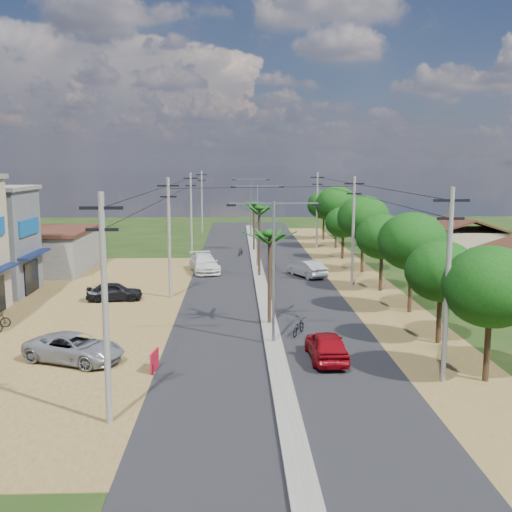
{
  "coord_description": "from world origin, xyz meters",
  "views": [
    {
      "loc": [
        -2.04,
        -32.19,
        10.03
      ],
      "look_at": [
        -0.53,
        13.04,
        3.0
      ],
      "focal_mm": 42.0,
      "sensor_mm": 36.0,
      "label": 1
    }
  ],
  "objects": [
    {
      "name": "streetlight_near",
      "position": [
        0.0,
        0.0,
        4.79
      ],
      "size": [
        5.1,
        0.18,
        8.0
      ],
      "color": "gray",
      "rests_on": "ground"
    },
    {
      "name": "tree_east_a",
      "position": [
        9.5,
        -6.0,
        4.49
      ],
      "size": [
        4.4,
        4.4,
        6.37
      ],
      "color": "black",
      "rests_on": "ground"
    },
    {
      "name": "car_red_near",
      "position": [
        2.56,
        -2.8,
        0.77
      ],
      "size": [
        1.92,
        4.55,
        1.54
      ],
      "primitive_type": "imported",
      "rotation": [
        0.0,
        0.0,
        3.17
      ],
      "color": "maroon",
      "rests_on": "ground"
    },
    {
      "name": "tree_east_g",
      "position": [
        9.8,
        38.0,
        5.24
      ],
      "size": [
        5.0,
        5.0,
        7.38
      ],
      "color": "black",
      "rests_on": "ground"
    },
    {
      "name": "tree_east_f",
      "position": [
        9.2,
        30.0,
        3.89
      ],
      "size": [
        3.8,
        3.8,
        5.52
      ],
      "color": "black",
      "rests_on": "ground"
    },
    {
      "name": "palm_median_near",
      "position": [
        0.0,
        4.0,
        5.54
      ],
      "size": [
        2.0,
        2.0,
        6.15
      ],
      "color": "black",
      "rests_on": "ground"
    },
    {
      "name": "road",
      "position": [
        0.0,
        15.0,
        0.02
      ],
      "size": [
        12.0,
        110.0,
        0.04
      ],
      "primitive_type": "cube",
      "color": "black",
      "rests_on": "ground"
    },
    {
      "name": "palm_median_mid",
      "position": [
        0.0,
        20.0,
        5.9
      ],
      "size": [
        2.0,
        2.0,
        6.55
      ],
      "color": "black",
      "rests_on": "ground"
    },
    {
      "name": "house_east_far",
      "position": [
        21.0,
        28.0,
        2.39
      ],
      "size": [
        7.6,
        7.5,
        4.6
      ],
      "color": "tan",
      "rests_on": "ground"
    },
    {
      "name": "car_parked_silver",
      "position": [
        -10.28,
        -2.61,
        0.72
      ],
      "size": [
        5.69,
        4.2,
        1.44
      ],
      "primitive_type": "imported",
      "rotation": [
        0.0,
        0.0,
        1.17
      ],
      "color": "gray",
      "rests_on": "ground"
    },
    {
      "name": "tree_east_d",
      "position": [
        9.4,
        14.0,
        4.34
      ],
      "size": [
        4.2,
        4.2,
        6.13
      ],
      "color": "black",
      "rests_on": "ground"
    },
    {
      "name": "tree_east_e",
      "position": [
        9.6,
        22.0,
        5.09
      ],
      "size": [
        4.8,
        4.8,
        7.14
      ],
      "color": "black",
      "rests_on": "ground"
    },
    {
      "name": "palm_median_far",
      "position": [
        0.0,
        36.0,
        5.26
      ],
      "size": [
        2.0,
        2.0,
        5.85
      ],
      "color": "black",
      "rests_on": "ground"
    },
    {
      "name": "streetlight_far",
      "position": [
        0.0,
        50.0,
        4.79
      ],
      "size": [
        5.1,
        0.18,
        8.0
      ],
      "color": "gray",
      "rests_on": "ground"
    },
    {
      "name": "streetlight_mid",
      "position": [
        0.0,
        25.0,
        4.79
      ],
      "size": [
        5.1,
        0.18,
        8.0
      ],
      "color": "gray",
      "rests_on": "ground"
    },
    {
      "name": "utility_pole_w_b",
      "position": [
        -7.0,
        12.0,
        4.76
      ],
      "size": [
        1.6,
        0.24,
        9.0
      ],
      "color": "#605E56",
      "rests_on": "ground"
    },
    {
      "name": "low_shed",
      "position": [
        -21.0,
        24.0,
        1.97
      ],
      "size": [
        10.4,
        10.4,
        3.95
      ],
      "color": "#605E56",
      "rests_on": "ground"
    },
    {
      "name": "car_parked_dark",
      "position": [
        -11.0,
        11.12,
        0.68
      ],
      "size": [
        4.15,
        1.99,
        1.37
      ],
      "primitive_type": "imported",
      "rotation": [
        0.0,
        0.0,
        1.67
      ],
      "color": "black",
      "rests_on": "ground"
    },
    {
      "name": "moto_rider_east",
      "position": [
        1.59,
        1.83,
        0.48
      ],
      "size": [
        1.34,
        1.93,
        0.96
      ],
      "primitive_type": "imported",
      "rotation": [
        0.0,
        0.0,
        2.71
      ],
      "color": "black",
      "rests_on": "ground"
    },
    {
      "name": "car_white_far",
      "position": [
        -5.0,
        22.54,
        0.83
      ],
      "size": [
        3.44,
        6.05,
        1.65
      ],
      "primitive_type": "imported",
      "rotation": [
        0.0,
        0.0,
        0.21
      ],
      "color": "silver",
      "rests_on": "ground"
    },
    {
      "name": "utility_pole_e_c",
      "position": [
        7.5,
        38.0,
        4.76
      ],
      "size": [
        1.6,
        0.24,
        9.0
      ],
      "color": "#605E56",
      "rests_on": "ground"
    },
    {
      "name": "utility_pole_w_c",
      "position": [
        -7.0,
        34.0,
        4.76
      ],
      "size": [
        1.6,
        0.24,
        9.0
      ],
      "color": "#605E56",
      "rests_on": "ground"
    },
    {
      "name": "tree_east_b",
      "position": [
        9.3,
        0.0,
        4.11
      ],
      "size": [
        4.0,
        4.0,
        5.83
      ],
      "color": "black",
      "rests_on": "ground"
    },
    {
      "name": "utility_pole_w_a",
      "position": [
        -7.0,
        -10.0,
        4.76
      ],
      "size": [
        1.6,
        0.24,
        9.0
      ],
      "color": "#605E56",
      "rests_on": "ground"
    },
    {
      "name": "utility_pole_w_d",
      "position": [
        -7.0,
        55.0,
        4.76
      ],
      "size": [
        1.6,
        0.24,
        9.0
      ],
      "color": "#605E56",
      "rests_on": "ground"
    },
    {
      "name": "tree_east_c",
      "position": [
        9.7,
        7.0,
        4.86
      ],
      "size": [
        4.6,
        4.6,
        6.83
      ],
      "color": "black",
      "rests_on": "ground"
    },
    {
      "name": "median",
      "position": [
        0.0,
        18.0,
        0.09
      ],
      "size": [
        1.0,
        90.0,
        0.18
      ],
      "primitive_type": "cube",
      "color": "#605E56",
      "rests_on": "ground"
    },
    {
      "name": "moto_rider_west_a",
      "position": [
        -3.78,
        21.64,
        0.49
      ],
      "size": [
        0.99,
        1.95,
        0.98
      ],
      "primitive_type": "imported",
      "rotation": [
        0.0,
        0.0,
        -0.19
      ],
      "color": "black",
      "rests_on": "ground"
    },
    {
      "name": "dirt_shoulder_east",
      "position": [
        8.5,
        15.0,
        0.01
      ],
      "size": [
        5.0,
        90.0,
        0.03
      ],
      "primitive_type": "cube",
      "color": "brown",
      "rests_on": "ground"
    },
    {
      "name": "roadside_sign",
      "position": [
        -6.04,
        -4.13,
        0.52
      ],
      "size": [
        0.26,
        1.27,
        1.06
      ],
      "rotation": [
        0.0,
        0.0,
        -0.14
      ],
      "color": "maroon",
      "rests_on": "ground"
    },
    {
      "name": "tree_east_h",
      "position": [
        9.5,
        46.0,
        4.64
      ],
      "size": [
        4.4,
        4.4,
        6.52
      ],
      "color": "black",
      "rests_on": "ground"
    },
    {
      "name": "utility_pole_e_a",
      "position": [
        7.5,
        -6.0,
        4.76
      ],
      "size": [
        1.6,
        0.24,
        9.0
      ],
      "color": "#605E56",
      "rests_on": "ground"
    },
    {
      "name": "utility_pole_e_b",
      "position": [
        7.5,
        16.0,
        4.76
      ],
      "size": [
        1.6,
        0.24,
        9.0
      ],
      "color": "#605E56",
      "rests_on": "ground"
    },
    {
      "name": "moto_rider_west_b",
      "position": [
        -1.57,
        32.29,
        0.45
      ],
      "size": [
        0.86,
        1.54,
        0.89
      ],
      "primitive_type": "imported",
      "rotation": [
        0.0,
        0.0,
        -0.32
      ],
      "color": "black",
      "rests_on": "ground"
    },
    {
      "name": "ground",
      "position": [
        0.0,
        0.0,
        0.0
      ],
      "size": [
        160.0,
        160.0,
        0.0
      ],
      "primitive_type": "plane",
      "color": "black",
      "rests_on": "ground"
    },
    {
      "name": "car_silver_mid",
      "position": [
        4.23,
        19.94,
        0.75
      ],
      "size": [
        3.33,
        4.8,
        1.5
      ],
      "primitive_type": "imported",
      "rotation": [
        0.0,
        0.0,
        3.57
      ],
      "color": "gray",
      "rests_on": "ground"
    },
    {
      "name": "dirt_lot_west",
      "position": [
        -15.0,
        8.0,
        0.02
      ],
      "size": [
        18.0,
        46.0,
        0.04
      ],
      "primitive_type": "cube",
      "color": "brown",
      "rests_on": "ground"
    }
  ]
}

